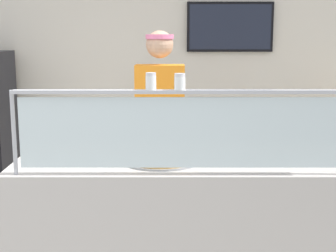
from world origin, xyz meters
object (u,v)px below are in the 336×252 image
object	(u,v)px
parmesan_shaker	(150,82)
pizza_server	(161,156)
worker_figure	(159,128)
pizza_tray	(160,158)
pepper_flake_shaker	(179,83)

from	to	relation	value
parmesan_shaker	pizza_server	bearing A→B (deg)	78.78
parmesan_shaker	worker_figure	size ratio (longest dim) A/B	0.05
parmesan_shaker	pizza_tray	bearing A→B (deg)	80.36
pizza_server	pizza_tray	bearing A→B (deg)	108.43
pepper_flake_shaker	worker_figure	size ratio (longest dim) A/B	0.05
pizza_server	pepper_flake_shaker	distance (m)	0.57
pizza_tray	pizza_server	bearing A→B (deg)	-76.97
worker_figure	pepper_flake_shaker	bearing A→B (deg)	-83.65
pizza_tray	parmesan_shaker	bearing A→B (deg)	-99.64
worker_figure	pizza_server	bearing A→B (deg)	-88.53
pizza_tray	pizza_server	distance (m)	0.03
pizza_tray	pepper_flake_shaker	size ratio (longest dim) A/B	5.53
parmesan_shaker	worker_figure	world-z (taller)	worker_figure
pizza_server	worker_figure	distance (m)	0.83
pepper_flake_shaker	parmesan_shaker	bearing A→B (deg)	180.00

